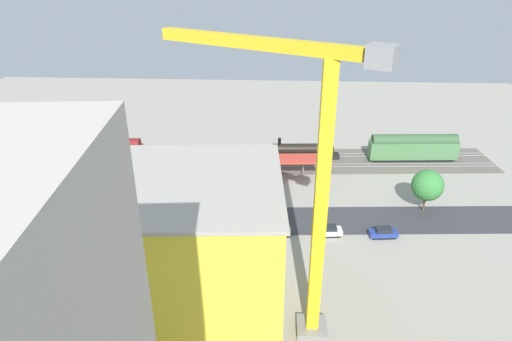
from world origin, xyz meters
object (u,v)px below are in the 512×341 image
object	(u,v)px
tower_crane	(306,180)
traffic_light	(82,184)
passenger_coach	(413,147)
parked_car_1	(329,231)
platform_canopy_near	(166,160)
box_truck_1	(137,239)
parked_car_0	(383,233)
street_tree_2	(132,175)
parked_car_2	(279,231)
street_tree_0	(245,184)
street_tree_1	(428,185)
box_truck_2	(131,234)
parked_car_3	(231,229)
construction_building	(153,254)
locomotive	(306,151)
freight_coach_far	(101,151)
box_truck_0	(250,241)

from	to	relation	value
tower_crane	traffic_light	size ratio (longest dim) A/B	5.49
passenger_coach	parked_car_1	world-z (taller)	passenger_coach
platform_canopy_near	box_truck_1	xyz separation A→B (m)	(-1.27, 25.22, -2.15)
platform_canopy_near	parked_car_0	world-z (taller)	platform_canopy_near
street_tree_2	tower_crane	bearing A→B (deg)	135.05
parked_car_2	street_tree_0	bearing A→B (deg)	-54.78
street_tree_1	box_truck_2	bearing A→B (deg)	14.06
platform_canopy_near	street_tree_0	world-z (taller)	street_tree_0
parked_car_3	construction_building	xyz separation A→B (m)	(7.10, 19.03, 8.73)
locomotive	street_tree_0	distance (m)	25.82
passenger_coach	box_truck_2	distance (m)	63.67
parked_car_0	parked_car_1	bearing A→B (deg)	-0.60
parked_car_1	street_tree_1	size ratio (longest dim) A/B	0.57
freight_coach_far	parked_car_3	bearing A→B (deg)	140.68
box_truck_2	traffic_light	size ratio (longest dim) A/B	1.39
parked_car_3	street_tree_0	distance (m)	9.58
street_tree_2	traffic_light	distance (m)	9.19
platform_canopy_near	box_truck_0	size ratio (longest dim) A/B	6.80
parked_car_0	street_tree_0	size ratio (longest dim) A/B	0.67
freight_coach_far	parked_car_1	world-z (taller)	freight_coach_far
platform_canopy_near	parked_car_2	xyz separation A→B (m)	(-23.40, 20.47, -3.08)
street_tree_0	street_tree_1	xyz separation A→B (m)	(-32.19, -0.44, 0.44)
parked_car_0	platform_canopy_near	bearing A→B (deg)	-26.43
platform_canopy_near	box_truck_0	distance (m)	31.28
platform_canopy_near	street_tree_1	world-z (taller)	street_tree_1
traffic_light	locomotive	bearing A→B (deg)	-150.97
parked_car_1	tower_crane	xyz separation A→B (m)	(5.68, 20.37, 19.77)
street_tree_1	parked_car_3	bearing A→B (deg)	14.74
street_tree_1	street_tree_0	bearing A→B (deg)	0.77
street_tree_1	box_truck_1	bearing A→B (deg)	16.11
box_truck_1	passenger_coach	bearing A→B (deg)	-145.18
street_tree_1	parked_car_1	bearing A→B (deg)	25.97
parked_car_0	parked_car_2	bearing A→B (deg)	1.24
street_tree_0	tower_crane	bearing A→B (deg)	106.81
tower_crane	box_truck_2	size ratio (longest dim) A/B	3.95
passenger_coach	parked_car_0	bearing A→B (deg)	67.69
parked_car_1	parked_car_2	world-z (taller)	parked_car_1
freight_coach_far	parked_car_0	size ratio (longest dim) A/B	3.91
parked_car_1	construction_building	xyz separation A→B (m)	(23.27, 19.29, 8.73)
passenger_coach	street_tree_1	size ratio (longest dim) A/B	2.47
parked_car_0	parked_car_3	world-z (taller)	parked_car_3
street_tree_2	traffic_light	xyz separation A→B (m)	(8.99, 1.19, -1.51)
street_tree_0	platform_canopy_near	bearing A→B (deg)	-34.26
parked_car_3	parked_car_0	bearing A→B (deg)	-179.63
freight_coach_far	parked_car_0	bearing A→B (deg)	155.70
box_truck_1	street_tree_1	bearing A→B (deg)	-163.89
parked_car_3	street_tree_1	bearing A→B (deg)	-165.26
parked_car_0	street_tree_1	size ratio (longest dim) A/B	0.59
platform_canopy_near	box_truck_2	size ratio (longest dim) A/B	7.15
freight_coach_far	parked_car_1	size ratio (longest dim) A/B	4.02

